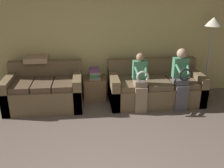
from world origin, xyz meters
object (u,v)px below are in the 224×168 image
couch_side (45,91)px  side_shelf (95,88)px  book_stack (95,74)px  child_left_seated (140,80)px  child_right_seated (181,76)px  floor_lamp (213,28)px  throw_pillow (37,59)px  couch_main (154,87)px

couch_side → side_shelf: size_ratio=3.03×
couch_side → book_stack: couch_side is taller
couch_side → child_left_seated: bearing=-11.6°
couch_side → child_left_seated: (1.86, -0.38, 0.30)m
child_right_seated → side_shelf: child_right_seated is taller
child_left_seated → floor_lamp: 1.93m
book_stack → floor_lamp: (2.46, -0.05, 0.91)m
book_stack → floor_lamp: size_ratio=0.18×
child_left_seated → book_stack: (-0.85, 0.65, -0.05)m
child_right_seated → throw_pillow: (-2.82, 0.70, 0.25)m
child_left_seated → couch_side: bearing=168.4°
child_left_seated → book_stack: 1.07m
book_stack → side_shelf: bearing=170.4°
throw_pillow → child_left_seated: bearing=-19.4°
couch_side → throw_pillow: size_ratio=3.28×
couch_side → child_right_seated: bearing=-8.0°
throw_pillow → couch_main: bearing=-7.5°
child_left_seated → throw_pillow: size_ratio=2.49×
couch_main → child_left_seated: (-0.40, -0.39, 0.32)m
couch_main → child_left_seated: 0.64m
couch_main → couch_side: (-2.26, -0.01, 0.02)m
floor_lamp → couch_side: bearing=-176.4°
child_left_seated → side_shelf: 1.14m
child_left_seated → couch_main: bearing=44.2°
child_left_seated → side_shelf: size_ratio=2.30×
book_stack → throw_pillow: (-1.17, 0.06, 0.35)m
child_left_seated → floor_lamp: (1.62, 0.60, 0.86)m
child_right_seated → couch_side: bearing=172.0°
couch_main → book_stack: 1.30m
couch_side → side_shelf: couch_side is taller
couch_main → couch_side: 2.26m
couch_side → floor_lamp: size_ratio=0.87×
couch_main → book_stack: bearing=168.4°
couch_side → throw_pillow: throw_pillow is taller
book_stack → throw_pillow: size_ratio=0.68×
couch_side → child_right_seated: size_ratio=1.24×
child_right_seated → side_shelf: 1.82m
book_stack → throw_pillow: bearing=176.9°
child_left_seated → book_stack: bearing=142.7°
child_left_seated → side_shelf: bearing=142.8°
child_right_seated → book_stack: size_ratio=3.89×
child_left_seated → side_shelf: (-0.85, 0.65, -0.38)m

